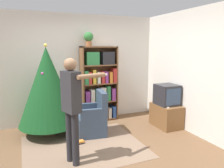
% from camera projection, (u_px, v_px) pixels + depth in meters
% --- Properties ---
extents(ground_plane, '(14.00, 14.00, 0.00)m').
position_uv_depth(ground_plane, '(105.00, 152.00, 3.84)').
color(ground_plane, brown).
extents(wall_back, '(8.00, 0.10, 2.60)m').
position_uv_depth(wall_back, '(77.00, 68.00, 5.34)').
color(wall_back, silver).
rests_on(wall_back, ground_plane).
extents(wall_right, '(0.10, 8.00, 2.60)m').
position_uv_depth(wall_right, '(200.00, 73.00, 4.40)').
color(wall_right, silver).
rests_on(wall_right, ground_plane).
extents(area_rug, '(2.13, 1.79, 0.01)m').
position_uv_depth(area_rug, '(84.00, 146.00, 4.04)').
color(area_rug, '#7F6651').
rests_on(area_rug, ground_plane).
extents(bookshelf, '(0.89, 0.32, 1.84)m').
position_uv_depth(bookshelf, '(99.00, 85.00, 5.37)').
color(bookshelf, brown).
rests_on(bookshelf, ground_plane).
extents(tv_stand, '(0.47, 0.70, 0.52)m').
position_uv_depth(tv_stand, '(166.00, 116.00, 5.03)').
color(tv_stand, brown).
rests_on(tv_stand, ground_plane).
extents(television, '(0.46, 0.47, 0.46)m').
position_uv_depth(television, '(167.00, 95.00, 4.94)').
color(television, '#28282D').
rests_on(television, tv_stand).
extents(game_remote, '(0.04, 0.12, 0.02)m').
position_uv_depth(game_remote, '(167.00, 107.00, 4.74)').
color(game_remote, white).
rests_on(game_remote, tv_stand).
extents(christmas_tree, '(1.22, 1.22, 1.89)m').
position_uv_depth(christmas_tree, '(48.00, 87.00, 4.48)').
color(christmas_tree, '#4C3323').
rests_on(christmas_tree, ground_plane).
extents(armchair, '(0.63, 0.62, 0.92)m').
position_uv_depth(armchair, '(93.00, 120.00, 4.56)').
color(armchair, '#334256').
rests_on(armchair, ground_plane).
extents(standing_person, '(0.71, 0.45, 1.67)m').
position_uv_depth(standing_person, '(72.00, 102.00, 3.32)').
color(standing_person, '#232328').
rests_on(standing_person, ground_plane).
extents(potted_plant, '(0.22, 0.22, 0.33)m').
position_uv_depth(potted_plant, '(89.00, 38.00, 5.10)').
color(potted_plant, '#935B38').
rests_on(potted_plant, bookshelf).
extents(book_pile_near_tree, '(0.22, 0.17, 0.08)m').
position_uv_depth(book_pile_near_tree, '(75.00, 134.00, 4.49)').
color(book_pile_near_tree, '#B22D28').
rests_on(book_pile_near_tree, ground_plane).
extents(book_pile_by_chair, '(0.21, 0.17, 0.06)m').
position_uv_depth(book_pile_by_chair, '(78.00, 142.00, 4.16)').
color(book_pile_by_chair, '#232328').
rests_on(book_pile_by_chair, ground_plane).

